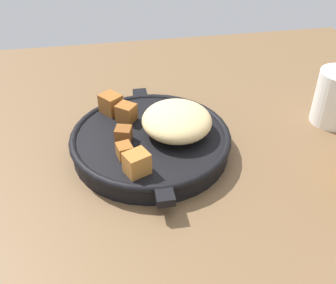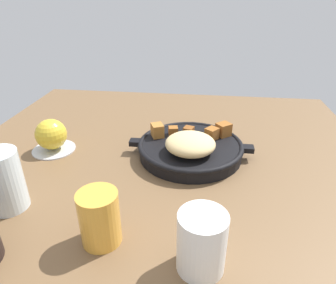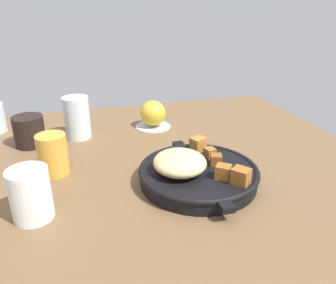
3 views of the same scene
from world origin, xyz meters
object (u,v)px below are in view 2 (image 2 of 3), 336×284
object	(u,v)px
red_apple	(51,134)
juice_glass_amber	(100,218)
white_creamer_pitcher	(202,242)
water_glass_tall	(3,181)
cast_iron_skillet	(190,147)

from	to	relation	value
red_apple	juice_glass_amber	bearing A→B (deg)	127.80
red_apple	white_creamer_pitcher	size ratio (longest dim) A/B	0.79
red_apple	juice_glass_amber	size ratio (longest dim) A/B	0.82
water_glass_tall	juice_glass_amber	bearing A→B (deg)	163.05
cast_iron_skillet	water_glass_tall	xyz separation A→B (cm)	(31.65, 22.10, 3.08)
cast_iron_skillet	red_apple	size ratio (longest dim) A/B	3.94
red_apple	cast_iron_skillet	bearing A→B (deg)	-178.54
juice_glass_amber	white_creamer_pitcher	size ratio (longest dim) A/B	0.96
juice_glass_amber	water_glass_tall	distance (cm)	20.17
water_glass_tall	white_creamer_pitcher	size ratio (longest dim) A/B	1.21
juice_glass_amber	white_creamer_pitcher	distance (cm)	15.91
juice_glass_amber	red_apple	bearing A→B (deg)	-52.20
juice_glass_amber	white_creamer_pitcher	bearing A→B (deg)	168.27
juice_glass_amber	water_glass_tall	world-z (taller)	water_glass_tall
red_apple	water_glass_tall	xyz separation A→B (cm)	(-1.78, 21.25, 1.35)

